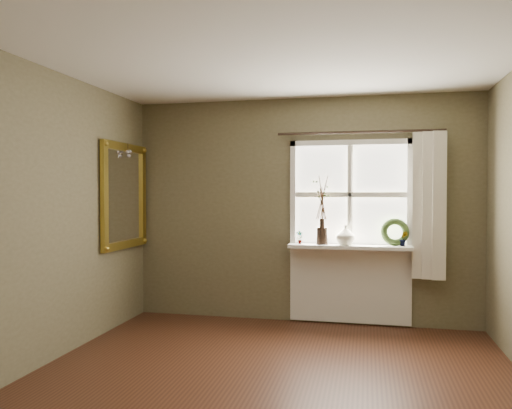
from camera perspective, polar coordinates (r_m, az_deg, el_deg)
The scene contains 16 objects.
floor at distance 3.90m, azimuth 0.73°, elevation -21.32°, with size 4.50×4.50×0.00m, color #3F2013.
ceiling at distance 3.76m, azimuth 0.74°, elevation 18.27°, with size 4.50×4.50×0.00m, color silver.
wall_back at distance 5.88m, azimuth 5.34°, elevation -0.63°, with size 4.00×0.10×2.60m, color brown.
wall_left at distance 4.50m, azimuth -25.76°, elevation -1.39°, with size 0.10×4.50×2.60m, color brown.
wall_front at distance 1.45m, azimuth -18.46°, elevation -6.99°, with size 4.00×0.10×2.60m, color brown.
window_frame at distance 5.76m, azimuth 10.69°, elevation 1.10°, with size 1.36×0.06×1.24m.
window_sill at distance 5.68m, azimuth 10.63°, elevation -4.76°, with size 1.36×0.26×0.04m, color white.
window_apron at distance 5.85m, azimuth 10.65°, elevation -8.93°, with size 1.36×0.04×0.88m, color white.
dark_jug at distance 5.69m, azimuth 7.57°, elevation -3.56°, with size 0.13×0.13×0.19m, color black.
cream_vase at distance 5.67m, azimuth 10.19°, elevation -3.44°, with size 0.21×0.21×0.22m, color silver.
wreath at distance 5.71m, azimuth 15.59°, elevation -3.38°, with size 0.31×0.31×0.07m, color #314820.
potted_plant_left at distance 5.72m, azimuth 5.00°, elevation -3.75°, with size 0.08×0.05×0.15m, color #314820.
potted_plant_right at distance 5.68m, azimuth 16.50°, elevation -3.76°, with size 0.09×0.07×0.16m, color #314820.
curtain at distance 5.69m, azimuth 19.13°, elevation -0.11°, with size 0.36×0.12×1.59m, color silver.
curtain_rod at distance 5.73m, azimuth 11.71°, elevation 8.11°, with size 0.03×0.03×1.84m, color black.
gilt_mirror at distance 5.88m, azimuth -14.78°, elevation 0.99°, with size 0.10×1.00×1.20m.
Camera 1 is at (0.74, -3.52, 1.51)m, focal length 35.00 mm.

